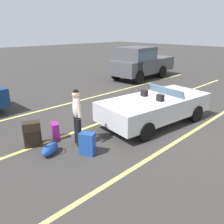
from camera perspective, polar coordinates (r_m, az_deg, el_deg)
The scene contains 11 objects.
ground_plane at distance 8.41m, azimuth 10.46°, elevation -2.55°, with size 80.00×80.00×0.00m, color #383533.
lot_line_near at distance 7.79m, azimuth 18.66°, elevation -5.20°, with size 18.00×0.12×0.01m, color #EAE066.
lot_line_mid at distance 9.18m, azimuth 3.67°, elevation -0.31°, with size 18.00×0.12×0.01m, color #EAE066.
lot_line_far at distance 11.06m, azimuth -6.80°, elevation 3.15°, with size 18.00×0.12×0.01m, color #EAE066.
convertible_car at distance 8.36m, azimuth 11.69°, elevation 1.52°, with size 4.32×2.26×1.24m.
suitcase_large_black at distance 6.88m, azimuth -19.23°, elevation -5.28°, with size 0.55×0.46×0.74m.
suitcase_medium_bright at distance 6.16m, azimuth -6.17°, elevation -7.89°, with size 0.40×0.47×0.62m.
suitcase_small_carryon at distance 7.21m, azimuth -13.96°, elevation -4.61°, with size 0.31×0.39×0.50m.
duffel_bag at distance 6.41m, azimuth -15.17°, elevation -8.85°, with size 0.71×0.55×0.34m.
traveler_person at distance 6.47m, azimuth -8.73°, elevation -0.58°, with size 0.31×0.60×1.65m.
parked_pickup_truck_near at distance 15.63m, azimuth 6.95°, elevation 12.23°, with size 5.10×2.28×2.10m.
Camera 1 is at (-6.45, -4.37, 3.17)m, focal length 36.70 mm.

